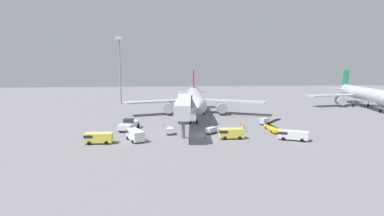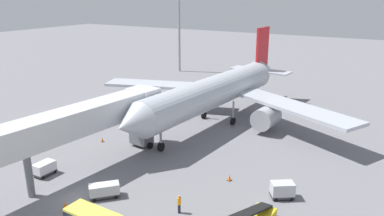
# 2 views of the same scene
# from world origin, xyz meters

# --- Properties ---
(ground_plane) EXTENTS (300.00, 300.00, 0.00)m
(ground_plane) POSITION_xyz_m (0.00, 0.00, 0.00)
(ground_plane) COLOR slate
(airplane_at_gate) EXTENTS (41.42, 39.21, 12.86)m
(airplane_at_gate) POSITION_xyz_m (0.91, 25.97, 4.70)
(airplane_at_gate) COLOR #B7BCC6
(airplane_at_gate) RESTS_ON ground
(jet_bridge) EXTENTS (5.46, 23.87, 7.38)m
(jet_bridge) POSITION_xyz_m (-3.87, 4.59, 5.62)
(jet_bridge) COLOR silver
(jet_bridge) RESTS_ON ground
(pushback_tug) EXTENTS (4.26, 7.54, 2.60)m
(pushback_tug) POSITION_xyz_m (-16.02, 6.94, 1.20)
(pushback_tug) COLOR white
(pushback_tug) RESTS_ON ground
(belt_loader_truck) EXTENTS (2.18, 7.31, 3.37)m
(belt_loader_truck) POSITION_xyz_m (15.64, 2.79, 0.78)
(belt_loader_truck) COLOR yellow
(belt_loader_truck) RESTS_ON ground
(service_van_outer_left) EXTENTS (5.73, 4.18, 1.85)m
(service_van_outer_left) POSITION_xyz_m (16.36, -5.66, 1.08)
(service_van_outer_left) COLOR white
(service_van_outer_left) RESTS_ON ground
(service_van_near_center) EXTENTS (5.02, 2.49, 1.99)m
(service_van_near_center) POSITION_xyz_m (-20.40, -4.65, 1.15)
(service_van_near_center) COLOR #E5DB4C
(service_van_near_center) RESTS_ON ground
(service_van_mid_left) EXTENTS (4.04, 5.58, 2.10)m
(service_van_mid_left) POSITION_xyz_m (-13.81, -3.11, 1.20)
(service_van_mid_left) COLOR white
(service_van_mid_left) RESTS_ON ground
(service_van_far_center) EXTENTS (4.79, 2.22, 2.04)m
(service_van_far_center) POSITION_xyz_m (4.77, -3.40, 1.17)
(service_van_far_center) COLOR #E5DB4C
(service_van_far_center) RESTS_ON ground
(baggage_cart_outer_right) EXTENTS (2.48, 2.27, 1.59)m
(baggage_cart_outer_right) POSITION_xyz_m (16.10, 9.71, 0.87)
(baggage_cart_outer_right) COLOR #38383D
(baggage_cart_outer_right) RESTS_ON ground
(baggage_cart_rear_left) EXTENTS (1.35, 2.20, 1.41)m
(baggage_cart_rear_left) POSITION_xyz_m (-7.02, 1.54, 0.78)
(baggage_cart_rear_left) COLOR #38383D
(baggage_cart_rear_left) RESTS_ON ground
(baggage_cart_rear_right) EXTENTS (2.78, 2.86, 1.37)m
(baggage_cart_rear_right) POSITION_xyz_m (1.65, 1.31, 0.76)
(baggage_cart_rear_right) COLOR #38383D
(baggage_cart_rear_right) RESTS_ON ground
(ground_crew_worker_foreground) EXTENTS (0.39, 0.39, 1.76)m
(ground_crew_worker_foreground) POSITION_xyz_m (9.12, 2.66, 0.93)
(ground_crew_worker_foreground) COLOR #1E2333
(ground_crew_worker_foreground) RESTS_ON ground
(safety_cone_alpha) EXTENTS (0.43, 0.43, 0.66)m
(safety_cone_alpha) POSITION_xyz_m (10.35, 10.35, 0.32)
(safety_cone_alpha) COLOR black
(safety_cone_alpha) RESTS_ON ground
(safety_cone_bravo) EXTENTS (0.38, 0.38, 0.59)m
(safety_cone_bravo) POSITION_xyz_m (-8.33, 11.58, 0.29)
(safety_cone_bravo) COLOR black
(safety_cone_bravo) RESTS_ON ground
(safety_cone_charlie) EXTENTS (0.46, 0.46, 0.70)m
(safety_cone_charlie) POSITION_xyz_m (-0.04, -1.95, 0.35)
(safety_cone_charlie) COLOR black
(safety_cone_charlie) RESTS_ON ground
(airplane_background) EXTENTS (36.66, 39.78, 12.70)m
(airplane_background) POSITION_xyz_m (60.59, 37.64, 4.68)
(airplane_background) COLOR #B7BCC6
(airplane_background) RESTS_ON ground
(apron_light_mast) EXTENTS (2.40, 2.40, 24.98)m
(apron_light_mast) POSITION_xyz_m (-24.32, 55.55, 17.41)
(apron_light_mast) COLOR #93969B
(apron_light_mast) RESTS_ON ground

